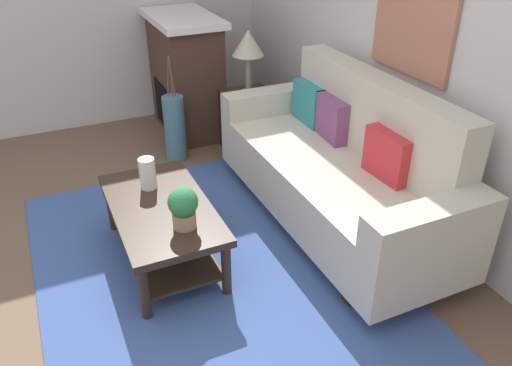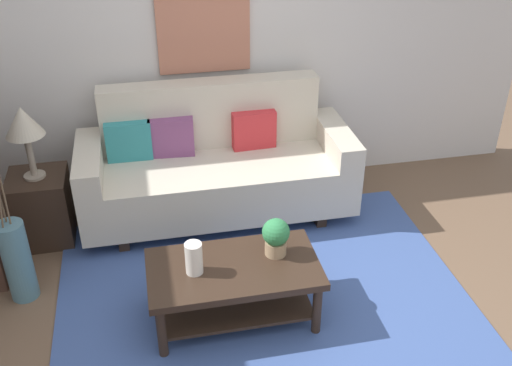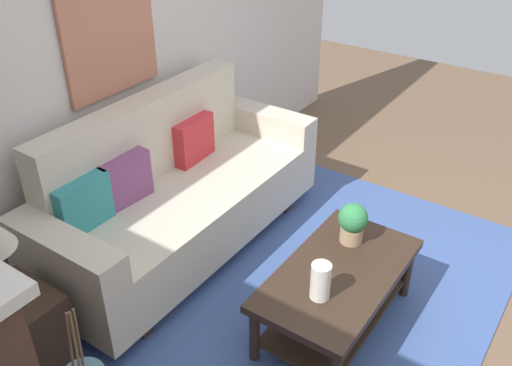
{
  "view_description": "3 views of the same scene",
  "coord_description": "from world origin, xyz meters",
  "views": [
    {
      "loc": [
        2.51,
        -0.31,
        2.18
      ],
      "look_at": [
        -0.19,
        0.93,
        0.45
      ],
      "focal_mm": 35.74,
      "sensor_mm": 36.0,
      "label": 1
    },
    {
      "loc": [
        -0.69,
        -2.66,
        2.82
      ],
      "look_at": [
        0.06,
        0.95,
        0.62
      ],
      "focal_mm": 41.63,
      "sensor_mm": 36.0,
      "label": 2
    },
    {
      "loc": [
        -2.51,
        -0.72,
        2.53
      ],
      "look_at": [
        0.05,
        1.04,
        0.61
      ],
      "focal_mm": 39.07,
      "sensor_mm": 36.0,
      "label": 3
    }
  ],
  "objects": [
    {
      "name": "potted_plant_tabletop",
      "position": [
        0.06,
        0.34,
        0.57
      ],
      "size": [
        0.18,
        0.18,
        0.26
      ],
      "color": "tan",
      "rests_on": "coffee_table"
    },
    {
      "name": "throw_pillow_plum",
      "position": [
        -0.49,
        1.69,
        0.68
      ],
      "size": [
        0.37,
        0.15,
        0.32
      ],
      "primitive_type": "cube",
      "rotation": [
        0.0,
        0.0,
        -0.08
      ],
      "color": "#7A4270",
      "rests_on": "couch"
    },
    {
      "name": "throw_pillow_teal",
      "position": [
        -0.83,
        1.69,
        0.68
      ],
      "size": [
        0.36,
        0.12,
        0.32
      ],
      "primitive_type": "cube",
      "rotation": [
        0.0,
        0.0,
        -0.01
      ],
      "color": "teal",
      "rests_on": "couch"
    },
    {
      "name": "floor_vase_branch_b",
      "position": [
        -1.64,
        0.8,
        0.78
      ],
      "size": [
        0.02,
        0.05,
        0.36
      ],
      "primitive_type": "cylinder",
      "rotation": [
        0.1,
        0.03,
        0.0
      ],
      "color": "brown",
      "rests_on": "floor_vase"
    },
    {
      "name": "couch",
      "position": [
        -0.15,
        1.57,
        0.43
      ],
      "size": [
        2.19,
        0.84,
        1.08
      ],
      "color": "beige",
      "rests_on": "ground_plane"
    },
    {
      "name": "area_rug",
      "position": [
        0.0,
        0.5,
        0.01
      ],
      "size": [
        2.82,
        2.12,
        0.01
      ],
      "primitive_type": "cube",
      "color": "#3D5693",
      "rests_on": "ground_plane"
    },
    {
      "name": "framed_painting",
      "position": [
        -0.15,
        2.03,
        1.44
      ],
      "size": [
        0.75,
        0.03,
        0.7
      ],
      "primitive_type": "cube",
      "color": "#B77056"
    },
    {
      "name": "floor_vase_branch_a",
      "position": [
        -1.61,
        0.78,
        0.78
      ],
      "size": [
        0.02,
        0.02,
        0.36
      ],
      "primitive_type": "cylinder",
      "rotation": [
        0.03,
        0.03,
        0.0
      ],
      "color": "brown",
      "rests_on": "floor_vase"
    },
    {
      "name": "tabletop_vase",
      "position": [
        -0.48,
        0.26,
        0.54
      ],
      "size": [
        0.11,
        0.11,
        0.22
      ],
      "primitive_type": "cylinder",
      "color": "white",
      "rests_on": "coffee_table"
    },
    {
      "name": "floor_vase",
      "position": [
        -1.63,
        0.78,
        0.3
      ],
      "size": [
        0.19,
        0.19,
        0.6
      ],
      "primitive_type": "cylinder",
      "color": "slate",
      "rests_on": "ground_plane"
    },
    {
      "name": "wall_back",
      "position": [
        0.0,
        2.1,
        1.35
      ],
      "size": [
        5.52,
        0.1,
        2.7
      ],
      "primitive_type": "cube",
      "color": "silver",
      "rests_on": "ground_plane"
    },
    {
      "name": "ground_plane",
      "position": [
        0.0,
        0.0,
        0.0
      ],
      "size": [
        9.52,
        9.52,
        0.0
      ],
      "primitive_type": "plane",
      "color": "brown"
    },
    {
      "name": "floor_vase_branch_c",
      "position": [
        -1.64,
        0.76,
        0.78
      ],
      "size": [
        0.04,
        0.04,
        0.36
      ],
      "primitive_type": "cylinder",
      "rotation": [
        -0.07,
        0.09,
        0.0
      ],
      "color": "brown",
      "rests_on": "floor_vase"
    },
    {
      "name": "coffee_table",
      "position": [
        -0.23,
        0.27,
        0.31
      ],
      "size": [
        1.1,
        0.6,
        0.43
      ],
      "color": "#332319",
      "rests_on": "ground_plane"
    },
    {
      "name": "side_table",
      "position": [
        -1.54,
        1.47,
        0.28
      ],
      "size": [
        0.44,
        0.44,
        0.56
      ],
      "primitive_type": "cube",
      "color": "#332319",
      "rests_on": "ground_plane"
    },
    {
      "name": "throw_pillow_crimson",
      "position": [
        0.19,
        1.69,
        0.68
      ],
      "size": [
        0.37,
        0.14,
        0.32
      ],
      "primitive_type": "cube",
      "rotation": [
        0.0,
        0.0,
        0.05
      ],
      "color": "red",
      "rests_on": "couch"
    },
    {
      "name": "table_lamp",
      "position": [
        -1.54,
        1.47,
        0.99
      ],
      "size": [
        0.28,
        0.28,
        0.57
      ],
      "color": "gray",
      "rests_on": "side_table"
    }
  ]
}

